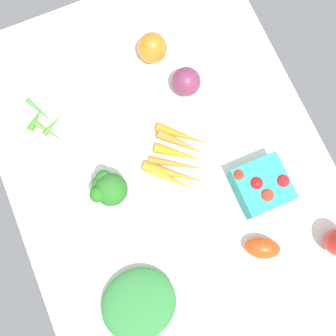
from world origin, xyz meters
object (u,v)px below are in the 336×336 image
okra_pile (44,122)px  bell_pepper_orange (152,48)px  leafy_greens_clump (139,304)px  red_onion_near_basket (186,82)px  berry_basket (262,186)px  carrot_bunch (179,157)px  broccoli_head (108,189)px  roma_tomato (262,248)px

okra_pile → bell_pepper_orange: bearing=-78.9°
leafy_greens_clump → bell_pepper_orange: bearing=-25.5°
leafy_greens_clump → okra_pile: bearing=6.2°
red_onion_near_basket → berry_basket: bearing=-169.2°
okra_pile → carrot_bunch: 34.61cm
broccoli_head → red_onion_near_basket: bearing=-56.2°
bell_pepper_orange → berry_basket: bell_pepper_orange is taller
carrot_bunch → red_onion_near_basket: bearing=-28.8°
bell_pepper_orange → carrot_bunch: size_ratio=0.42×
roma_tomato → broccoli_head: 37.61cm
okra_pile → broccoli_head: size_ratio=1.43×
bell_pepper_orange → okra_pile: bearing=101.1°
broccoli_head → okra_pile: bearing=20.7°
red_onion_near_basket → carrot_bunch: (-16.45, 9.05, -2.39)cm
leafy_greens_clump → berry_basket: bearing=-70.0°
okra_pile → roma_tomato: (-48.98, -36.06, 1.69)cm
bell_pepper_orange → berry_basket: size_ratio=0.72×
red_onion_near_basket → leafy_greens_clump: bearing=145.2°
roma_tomato → broccoli_head: bearing=-13.7°
bell_pepper_orange → roma_tomato: bearing=-175.6°
red_onion_near_basket → bell_pepper_orange: bearing=20.5°
roma_tomato → leafy_greens_clump: 30.69cm
leafy_greens_clump → berry_basket: size_ratio=1.46×
okra_pile → bell_pepper_orange: 32.60cm
leafy_greens_clump → carrot_bunch: 35.16cm
okra_pile → broccoli_head: 25.67cm
bell_pepper_orange → leafy_greens_clump: bearing=154.5°
roma_tomato → leafy_greens_clump: bearing=30.2°
okra_pile → bell_pepper_orange: bell_pepper_orange is taller
carrot_bunch → bell_pepper_orange: bearing=-9.8°
bell_pepper_orange → leafy_greens_clump: size_ratio=0.49×
roma_tomato → berry_basket: size_ratio=0.69×
broccoli_head → berry_basket: size_ratio=0.92×
leafy_greens_clump → red_onion_near_basket: bearing=-34.8°
roma_tomato → okra_pile: bearing=-24.0°
okra_pile → leafy_greens_clump: bearing=-173.8°
okra_pile → roma_tomato: size_ratio=1.88×
roma_tomato → berry_basket: 14.28cm
broccoli_head → carrot_bunch: bearing=-84.5°
bell_pepper_orange → red_onion_near_basket: bell_pepper_orange is taller
okra_pile → bell_pepper_orange: size_ratio=1.81×
roma_tomato → berry_basket: bearing=-84.8°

